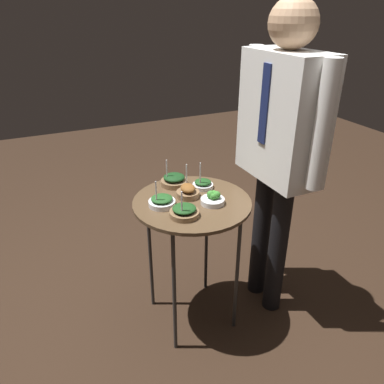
{
  "coord_description": "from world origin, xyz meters",
  "views": [
    {
      "loc": [
        1.52,
        -0.71,
        1.68
      ],
      "look_at": [
        0.0,
        0.0,
        0.83
      ],
      "focal_mm": 35.0,
      "sensor_mm": 36.0,
      "label": 1
    }
  ],
  "objects": [
    {
      "name": "bowl_broccoli_far_rim",
      "position": [
        0.07,
        0.08,
        0.8
      ],
      "size": [
        0.12,
        0.12,
        0.07
      ],
      "color": "silver",
      "rests_on": "serving_cart"
    },
    {
      "name": "bowl_spinach_front_right",
      "position": [
        -0.02,
        -0.16,
        0.8
      ],
      "size": [
        0.13,
        0.13,
        0.15
      ],
      "color": "silver",
      "rests_on": "serving_cart"
    },
    {
      "name": "ground_plane",
      "position": [
        0.0,
        0.0,
        0.0
      ],
      "size": [
        8.0,
        8.0,
        0.0
      ],
      "primitive_type": "plane",
      "color": "black"
    },
    {
      "name": "bowl_spinach_front_left",
      "position": [
        -0.21,
        -0.01,
        0.8
      ],
      "size": [
        0.15,
        0.15,
        0.15
      ],
      "color": "brown",
      "rests_on": "serving_cart"
    },
    {
      "name": "waiter_figure",
      "position": [
        0.05,
        0.48,
        1.08
      ],
      "size": [
        0.63,
        0.24,
        1.71
      ],
      "color": "black",
      "rests_on": "ground_plane"
    },
    {
      "name": "serving_cart",
      "position": [
        0.0,
        0.0,
        0.71
      ],
      "size": [
        0.61,
        0.61,
        0.78
      ],
      "color": "brown",
      "rests_on": "ground_plane"
    },
    {
      "name": "bowl_spinach_front_center",
      "position": [
        0.12,
        -0.1,
        0.8
      ],
      "size": [
        0.14,
        0.14,
        0.15
      ],
      "color": "brown",
      "rests_on": "serving_cart"
    },
    {
      "name": "bowl_roast_center",
      "position": [
        -0.05,
        0.0,
        0.8
      ],
      "size": [
        0.12,
        0.12,
        0.17
      ],
      "color": "brown",
      "rests_on": "serving_cart"
    },
    {
      "name": "bowl_spinach_back_right",
      "position": [
        -0.11,
        0.12,
        0.8
      ],
      "size": [
        0.11,
        0.11,
        0.16
      ],
      "color": "silver",
      "rests_on": "serving_cart"
    }
  ]
}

